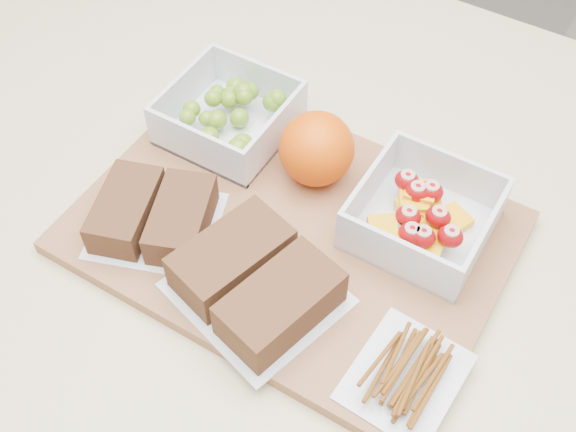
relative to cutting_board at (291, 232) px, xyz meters
name	(u,v)px	position (x,y,z in m)	size (l,w,h in m)	color
counter	(300,408)	(0.01, 0.01, -0.46)	(1.20, 0.90, 0.90)	beige
cutting_board	(291,232)	(0.00, 0.00, 0.00)	(0.42, 0.30, 0.02)	#96623E
grape_container	(231,115)	(-0.13, 0.08, 0.03)	(0.13, 0.13, 0.05)	silver
fruit_container	(422,217)	(0.11, 0.06, 0.03)	(0.13, 0.13, 0.05)	silver
orange	(317,149)	(-0.01, 0.08, 0.05)	(0.08, 0.08, 0.08)	#E75105
sandwich_bag_left	(154,215)	(-0.12, -0.07, 0.03)	(0.15, 0.14, 0.04)	silver
sandwich_bag_center	(256,281)	(0.01, -0.08, 0.03)	(0.18, 0.16, 0.04)	silver
pretzel_bag	(407,371)	(0.17, -0.09, 0.02)	(0.09, 0.11, 0.02)	silver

